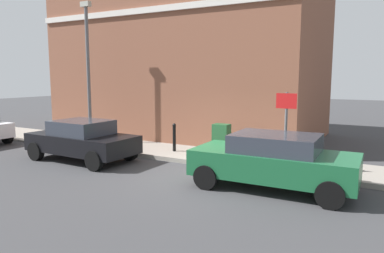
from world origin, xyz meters
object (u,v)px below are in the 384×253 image
(car_black, at_px, (82,140))
(bollard_near_cabinet, at_px, (174,136))
(street_sign, at_px, (286,119))
(lamppost, at_px, (88,66))
(utility_cabinet, at_px, (221,142))
(car_green, at_px, (274,160))

(car_black, relative_size, bollard_near_cabinet, 3.81)
(street_sign, relative_size, lamppost, 0.40)
(street_sign, height_order, lamppost, lamppost)
(utility_cabinet, relative_size, lamppost, 0.20)
(car_black, bearing_deg, lamppost, -49.62)
(car_green, relative_size, street_sign, 1.82)
(car_green, bearing_deg, utility_cabinet, -42.13)
(car_black, bearing_deg, car_green, -177.90)
(car_black, bearing_deg, street_sign, -165.47)
(utility_cabinet, distance_m, lamppost, 6.57)
(street_sign, bearing_deg, car_green, -176.09)
(car_black, xyz_separation_m, lamppost, (2.15, 1.74, 2.57))
(bollard_near_cabinet, distance_m, lamppost, 4.83)
(utility_cabinet, height_order, street_sign, street_sign)
(car_green, height_order, bollard_near_cabinet, car_green)
(street_sign, bearing_deg, car_black, 103.14)
(car_green, xyz_separation_m, bollard_near_cabinet, (2.20, 4.40, -0.06))
(car_black, height_order, bollard_near_cabinet, car_black)
(car_green, relative_size, utility_cabinet, 3.63)
(utility_cabinet, height_order, lamppost, lamppost)
(car_black, relative_size, utility_cabinet, 3.44)
(utility_cabinet, xyz_separation_m, bollard_near_cabinet, (0.10, 1.95, 0.02))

